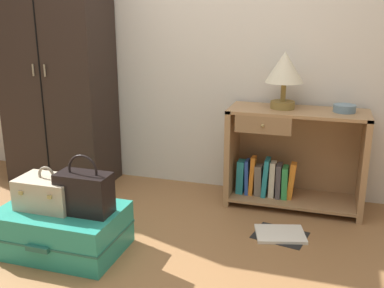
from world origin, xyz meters
name	(u,v)px	position (x,y,z in m)	size (l,w,h in m)	color
ground_plane	(134,280)	(0.00, 0.00, 0.00)	(9.00, 9.00, 0.00)	olive
back_wall	(211,21)	(0.00, 1.50, 1.30)	(6.40, 0.10, 2.60)	silver
wardrobe	(57,67)	(-1.17, 1.20, 0.95)	(0.82, 0.47, 1.90)	black
bookshelf	(290,159)	(0.67, 1.25, 0.35)	(0.96, 0.39, 0.71)	#A37A51
table_lamp	(285,71)	(0.60, 1.26, 0.98)	(0.27, 0.27, 0.39)	olive
bowl	(344,108)	(1.01, 1.26, 0.74)	(0.15, 0.15, 0.05)	slate
suitcase_large	(62,229)	(-0.54, 0.17, 0.13)	(0.72, 0.49, 0.27)	teal
train_case	(48,192)	(-0.61, 0.17, 0.36)	(0.34, 0.24, 0.25)	#B7A88E
handbag	(84,192)	(-0.37, 0.17, 0.39)	(0.31, 0.16, 0.35)	black
open_book_on_floor	(280,234)	(0.68, 0.73, 0.01)	(0.37, 0.31, 0.02)	white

